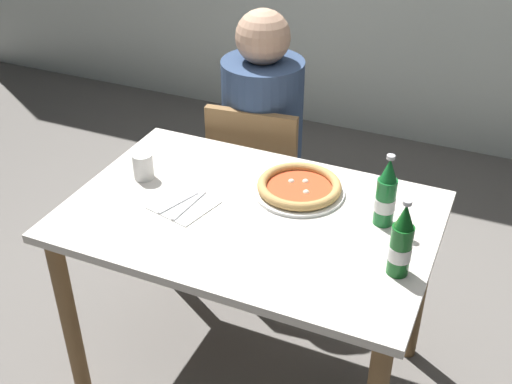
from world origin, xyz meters
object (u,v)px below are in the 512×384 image
Objects in this scene: pizza_margherita_near at (299,187)px; dining_table_main at (250,240)px; beer_bottle_center at (401,243)px; paper_cup at (143,166)px; napkin_with_cutlery at (184,205)px; diner_seated at (262,152)px; chair_behind_table at (259,178)px; beer_bottle_left at (386,195)px.

dining_table_main is at bearing -120.71° from pizza_margherita_near.
beer_bottle_center is 2.60× the size of paper_cup.
dining_table_main is 0.25m from pizza_margherita_near.
paper_cup reaches higher than napkin_with_cutlery.
pizza_margherita_near is (0.34, -0.48, 0.19)m from diner_seated.
chair_behind_table is 3.92× the size of napkin_with_cutlery.
pizza_margherita_near is at bearing 169.15° from beer_bottle_left.
beer_bottle_left and beer_bottle_center have the same top height.
napkin_with_cutlery is 0.24m from paper_cup.
napkin_with_cutlery is (0.01, -0.66, 0.27)m from chair_behind_table.
diner_seated reaches higher than dining_table_main.
beer_bottle_left is 1.14× the size of napkin_with_cutlery.
diner_seated is 5.57× the size of napkin_with_cutlery.
diner_seated is (-0.01, 0.05, 0.10)m from chair_behind_table.
beer_bottle_center is 1.14× the size of napkin_with_cutlery.
diner_seated reaches higher than beer_bottle_left.
pizza_margherita_near is at bearing 145.13° from beer_bottle_center.
chair_behind_table is 0.89m from beer_bottle_left.
paper_cup is at bearing 173.71° from dining_table_main.
diner_seated is at bearing 72.29° from paper_cup.
paper_cup is at bearing 170.79° from beer_bottle_center.
diner_seated is 12.73× the size of paper_cup.
beer_bottle_center is (0.51, -0.11, 0.22)m from dining_table_main.
dining_table_main is at bearing 168.34° from beer_bottle_center.
dining_table_main is 4.86× the size of beer_bottle_left.
dining_table_main is 0.25m from napkin_with_cutlery.
beer_bottle_center is at bearing -34.87° from pizza_margherita_near.
diner_seated is at bearing 140.24° from beer_bottle_left.
diner_seated is at bearing 134.42° from beer_bottle_center.
dining_table_main is 3.82× the size of pizza_margherita_near.
chair_behind_table is at bearing 127.90° from pizza_margherita_near.
chair_behind_table reaches higher than dining_table_main.
beer_bottle_left is 2.60× the size of paper_cup.
diner_seated is at bearing -87.67° from chair_behind_table.
napkin_with_cutlery is at bearing -166.73° from dining_table_main.
chair_behind_table reaches higher than paper_cup.
dining_table_main is at bearing 13.27° from napkin_with_cutlery.
paper_cup is (-0.20, -0.56, 0.32)m from chair_behind_table.
beer_bottle_center is (0.41, -0.28, 0.08)m from pizza_margherita_near.
dining_table_main is at bearing 104.89° from chair_behind_table.
diner_seated is at bearing 109.88° from dining_table_main.
beer_bottle_center reaches higher than chair_behind_table.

